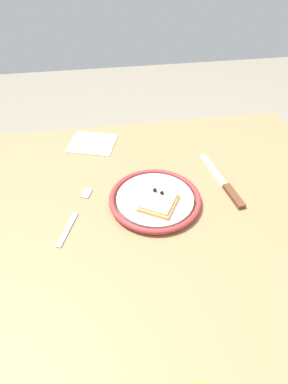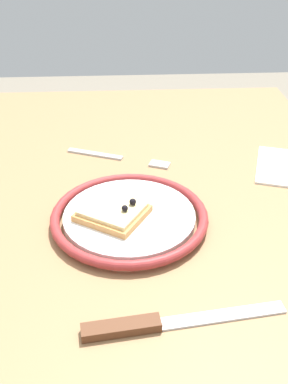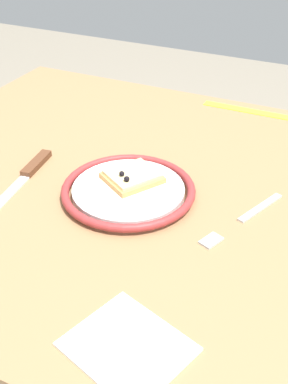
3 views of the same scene
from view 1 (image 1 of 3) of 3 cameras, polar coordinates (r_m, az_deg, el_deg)
ground_plane at (r=1.46m, az=0.55°, el=-25.68°), size 6.00×6.00×0.00m
dining_table at (r=0.86m, az=0.85°, el=-8.12°), size 1.09×0.88×0.77m
plate at (r=0.82m, az=1.96°, el=-1.30°), size 0.24×0.24×0.02m
pizza_slice_near at (r=0.79m, az=2.61°, el=-1.73°), size 0.12×0.12×0.03m
knife at (r=0.89m, az=14.60°, el=0.64°), size 0.05×0.24×0.01m
fork at (r=0.81m, az=-12.09°, el=-3.96°), size 0.09×0.19×0.00m
napkin at (r=1.05m, az=-9.08°, el=8.48°), size 0.17×0.16×0.00m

